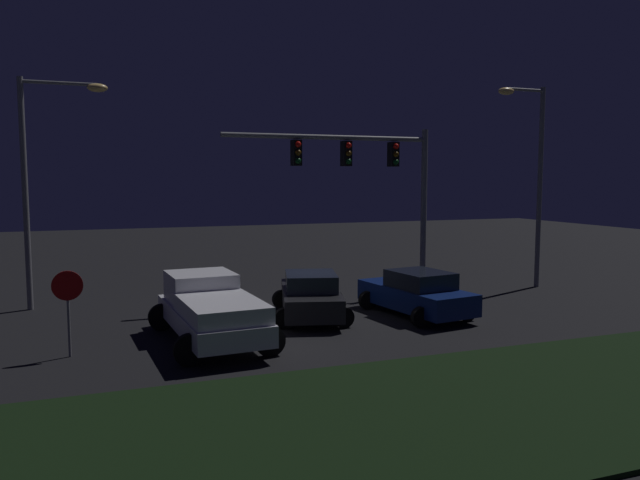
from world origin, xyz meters
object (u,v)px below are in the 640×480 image
car_sedan_far (417,293)px  street_lamp_right (532,164)px  pickup_truck (210,306)px  traffic_signal_gantry (369,170)px  street_lamp_left (43,164)px  car_sedan (310,295)px  stop_sign (68,297)px

car_sedan_far → street_lamp_right: (7.05, 3.03, 4.44)m
pickup_truck → street_lamp_right: size_ratio=0.67×
traffic_signal_gantry → street_lamp_left: bearing=172.1°
traffic_signal_gantry → street_lamp_left: (-11.61, 1.62, 0.16)m
car_sedan → street_lamp_right: size_ratio=0.57×
stop_sign → street_lamp_right: bearing=13.3°
pickup_truck → street_lamp_right: (14.11, 3.86, 4.18)m
pickup_truck → street_lamp_right: street_lamp_right is taller
street_lamp_right → traffic_signal_gantry: bearing=173.1°
street_lamp_right → stop_sign: (-17.76, -4.19, -3.61)m
street_lamp_right → stop_sign: bearing=-166.7°
car_sedan → car_sedan_far: 3.55m
street_lamp_left → pickup_truck: bearing=-54.5°
pickup_truck → street_lamp_left: street_lamp_left is taller
car_sedan_far → street_lamp_left: bearing=56.5°
pickup_truck → traffic_signal_gantry: bearing=-60.1°
car_sedan → stop_sign: (-7.27, -2.05, 0.82)m
car_sedan → traffic_signal_gantry: traffic_signal_gantry is taller
pickup_truck → traffic_signal_gantry: 9.37m
street_lamp_left → street_lamp_right: (18.62, -2.47, 0.11)m
car_sedan → stop_sign: bearing=121.5°
street_lamp_left → stop_sign: (0.87, -6.66, -3.50)m
pickup_truck → stop_sign: 3.71m
car_sedan_far → street_lamp_right: size_ratio=0.56×
pickup_truck → stop_sign: bearing=91.5°
street_lamp_right → stop_sign: 18.60m
car_sedan → street_lamp_left: street_lamp_left is taller
stop_sign → car_sedan: bearing=15.8°
pickup_truck → stop_sign: size_ratio=2.47×
traffic_signal_gantry → street_lamp_left: 11.73m
car_sedan → street_lamp_left: bearing=76.2°
pickup_truck → car_sedan: pickup_truck is taller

